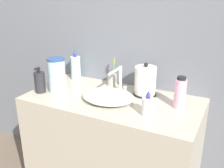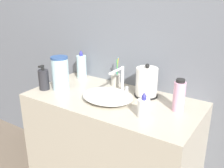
{
  "view_description": "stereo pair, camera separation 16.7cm",
  "coord_description": "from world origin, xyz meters",
  "px_view_note": "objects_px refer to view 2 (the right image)",
  "views": [
    {
      "loc": [
        0.71,
        -1.11,
        1.49
      ],
      "look_at": [
        -0.0,
        0.29,
        0.9
      ],
      "focal_mm": 42.0,
      "sensor_mm": 36.0,
      "label": 1
    },
    {
      "loc": [
        0.85,
        -1.02,
        1.49
      ],
      "look_at": [
        -0.0,
        0.29,
        0.9
      ],
      "focal_mm": 42.0,
      "sensor_mm": 36.0,
      "label": 2
    }
  ],
  "objects_px": {
    "mouthwash_bottle": "(144,107)",
    "water_pitcher": "(60,73)",
    "lotion_bottle": "(44,79)",
    "shampoo_bottle": "(179,96)",
    "electric_kettle": "(147,83)",
    "hand_cream_bottle": "(82,66)",
    "toothbrush_cup": "(116,79)",
    "faucet": "(121,78)"
  },
  "relations": [
    {
      "from": "electric_kettle",
      "to": "hand_cream_bottle",
      "type": "height_order",
      "value": "same"
    },
    {
      "from": "hand_cream_bottle",
      "to": "mouthwash_bottle",
      "type": "bearing_deg",
      "value": -24.93
    },
    {
      "from": "electric_kettle",
      "to": "mouthwash_bottle",
      "type": "relative_size",
      "value": 1.52
    },
    {
      "from": "faucet",
      "to": "electric_kettle",
      "type": "height_order",
      "value": "electric_kettle"
    },
    {
      "from": "electric_kettle",
      "to": "water_pitcher",
      "type": "height_order",
      "value": "water_pitcher"
    },
    {
      "from": "faucet",
      "to": "hand_cream_bottle",
      "type": "bearing_deg",
      "value": 166.95
    },
    {
      "from": "shampoo_bottle",
      "to": "hand_cream_bottle",
      "type": "xyz_separation_m",
      "value": [
        -0.85,
        0.15,
        -0.0
      ]
    },
    {
      "from": "electric_kettle",
      "to": "lotion_bottle",
      "type": "xyz_separation_m",
      "value": [
        -0.66,
        -0.28,
        -0.02
      ]
    },
    {
      "from": "faucet",
      "to": "hand_cream_bottle",
      "type": "distance_m",
      "value": 0.44
    },
    {
      "from": "toothbrush_cup",
      "to": "electric_kettle",
      "type": "bearing_deg",
      "value": -12.82
    },
    {
      "from": "faucet",
      "to": "electric_kettle",
      "type": "relative_size",
      "value": 0.81
    },
    {
      "from": "electric_kettle",
      "to": "shampoo_bottle",
      "type": "bearing_deg",
      "value": -20.01
    },
    {
      "from": "toothbrush_cup",
      "to": "lotion_bottle",
      "type": "bearing_deg",
      "value": -137.7
    },
    {
      "from": "water_pitcher",
      "to": "lotion_bottle",
      "type": "bearing_deg",
      "value": -145.44
    },
    {
      "from": "lotion_bottle",
      "to": "mouthwash_bottle",
      "type": "bearing_deg",
      "value": 0.65
    },
    {
      "from": "shampoo_bottle",
      "to": "mouthwash_bottle",
      "type": "distance_m",
      "value": 0.23
    },
    {
      "from": "mouthwash_bottle",
      "to": "hand_cream_bottle",
      "type": "relative_size",
      "value": 0.66
    },
    {
      "from": "mouthwash_bottle",
      "to": "hand_cream_bottle",
      "type": "bearing_deg",
      "value": 155.07
    },
    {
      "from": "lotion_bottle",
      "to": "shampoo_bottle",
      "type": "xyz_separation_m",
      "value": [
        0.91,
        0.19,
        0.02
      ]
    },
    {
      "from": "mouthwash_bottle",
      "to": "water_pitcher",
      "type": "height_order",
      "value": "water_pitcher"
    },
    {
      "from": "lotion_bottle",
      "to": "faucet",
      "type": "bearing_deg",
      "value": 26.35
    },
    {
      "from": "faucet",
      "to": "electric_kettle",
      "type": "xyz_separation_m",
      "value": [
        0.17,
        0.04,
        -0.01
      ]
    },
    {
      "from": "faucet",
      "to": "toothbrush_cup",
      "type": "height_order",
      "value": "toothbrush_cup"
    },
    {
      "from": "faucet",
      "to": "mouthwash_bottle",
      "type": "xyz_separation_m",
      "value": [
        0.29,
        -0.23,
        -0.05
      ]
    },
    {
      "from": "toothbrush_cup",
      "to": "hand_cream_bottle",
      "type": "xyz_separation_m",
      "value": [
        -0.32,
        -0.0,
        0.05
      ]
    },
    {
      "from": "toothbrush_cup",
      "to": "shampoo_bottle",
      "type": "xyz_separation_m",
      "value": [
        0.53,
        -0.16,
        0.05
      ]
    },
    {
      "from": "lotion_bottle",
      "to": "hand_cream_bottle",
      "type": "distance_m",
      "value": 0.35
    },
    {
      "from": "lotion_bottle",
      "to": "hand_cream_bottle",
      "type": "relative_size",
      "value": 0.8
    },
    {
      "from": "faucet",
      "to": "lotion_bottle",
      "type": "relative_size",
      "value": 1.01
    },
    {
      "from": "lotion_bottle",
      "to": "water_pitcher",
      "type": "height_order",
      "value": "water_pitcher"
    },
    {
      "from": "hand_cream_bottle",
      "to": "water_pitcher",
      "type": "bearing_deg",
      "value": -82.86
    },
    {
      "from": "toothbrush_cup",
      "to": "shampoo_bottle",
      "type": "relative_size",
      "value": 1.1
    },
    {
      "from": "faucet",
      "to": "lotion_bottle",
      "type": "xyz_separation_m",
      "value": [
        -0.49,
        -0.24,
        -0.03
      ]
    },
    {
      "from": "hand_cream_bottle",
      "to": "lotion_bottle",
      "type": "bearing_deg",
      "value": -100.45
    },
    {
      "from": "water_pitcher",
      "to": "shampoo_bottle",
      "type": "bearing_deg",
      "value": 8.55
    },
    {
      "from": "electric_kettle",
      "to": "mouthwash_bottle",
      "type": "height_order",
      "value": "electric_kettle"
    },
    {
      "from": "toothbrush_cup",
      "to": "faucet",
      "type": "bearing_deg",
      "value": -43.41
    },
    {
      "from": "toothbrush_cup",
      "to": "water_pitcher",
      "type": "height_order",
      "value": "water_pitcher"
    },
    {
      "from": "shampoo_bottle",
      "to": "mouthwash_bottle",
      "type": "relative_size",
      "value": 1.32
    },
    {
      "from": "electric_kettle",
      "to": "toothbrush_cup",
      "type": "distance_m",
      "value": 0.29
    },
    {
      "from": "shampoo_bottle",
      "to": "lotion_bottle",
      "type": "bearing_deg",
      "value": -168.27
    },
    {
      "from": "mouthwash_bottle",
      "to": "hand_cream_bottle",
      "type": "distance_m",
      "value": 0.78
    }
  ]
}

